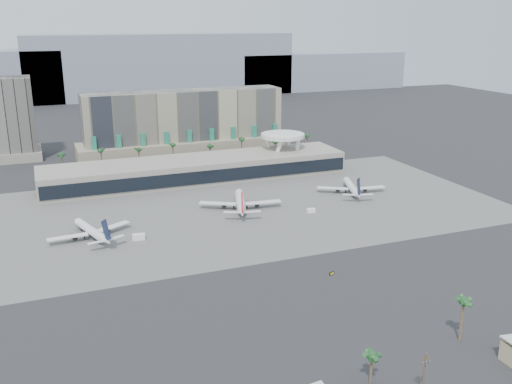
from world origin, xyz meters
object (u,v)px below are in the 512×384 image
object	(u,v)px
airliner_centre	(240,202)
airliner_right	(352,187)
utility_pole	(425,371)
service_vehicle_a	(139,237)
airliner_left	(91,231)
taxiway_sign	(332,273)
service_vehicle_b	(311,211)

from	to	relation	value
airliner_centre	airliner_right	distance (m)	62.56
utility_pole	service_vehicle_a	bearing A→B (deg)	109.66
airliner_left	taxiway_sign	distance (m)	101.29
airliner_left	taxiway_sign	xyz separation A→B (m)	(75.66, -67.29, -2.69)
service_vehicle_a	airliner_right	bearing A→B (deg)	22.00
service_vehicle_a	taxiway_sign	xyz separation A→B (m)	(57.79, -58.26, -0.72)
utility_pole	airliner_right	world-z (taller)	airliner_right
airliner_centre	airliner_right	xyz separation A→B (m)	(62.47, 3.31, -0.32)
airliner_right	service_vehicle_a	distance (m)	117.30
airliner_centre	service_vehicle_a	xyz separation A→B (m)	(-52.12, -21.65, -2.31)
utility_pole	taxiway_sign	xyz separation A→B (m)	(12.61, 68.23, -6.62)
utility_pole	airliner_right	size ratio (longest dim) A/B	0.34
airliner_centre	service_vehicle_b	distance (m)	33.63
airliner_left	service_vehicle_a	world-z (taller)	airliner_left
utility_pole	airliner_left	size ratio (longest dim) A/B	0.33
airliner_left	service_vehicle_a	size ratio (longest dim) A/B	7.06
service_vehicle_a	service_vehicle_b	world-z (taller)	service_vehicle_a
utility_pole	service_vehicle_b	distance (m)	136.48
airliner_left	airliner_right	bearing A→B (deg)	-10.14
airliner_left	airliner_right	world-z (taller)	airliner_right
airliner_centre	service_vehicle_b	xyz separation A→B (m)	(29.11, -16.65, -2.60)
airliner_left	service_vehicle_b	size ratio (longest dim) A/B	9.68
service_vehicle_b	taxiway_sign	world-z (taller)	service_vehicle_b
airliner_left	service_vehicle_b	distance (m)	99.21
airliner_right	service_vehicle_b	world-z (taller)	airliner_right
airliner_left	taxiway_sign	bearing A→B (deg)	-58.65
service_vehicle_b	airliner_centre	bearing A→B (deg)	154.10
utility_pole	service_vehicle_a	xyz separation A→B (m)	(-45.18, 126.49, -5.90)
airliner_left	service_vehicle_a	distance (m)	20.12
utility_pole	airliner_left	xyz separation A→B (m)	(-63.05, 135.53, -3.93)
service_vehicle_a	taxiway_sign	world-z (taller)	service_vehicle_a
airliner_left	airliner_centre	bearing A→B (deg)	-6.78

